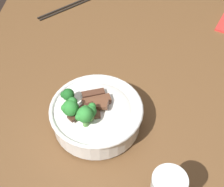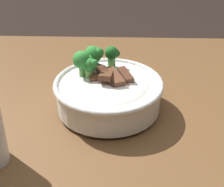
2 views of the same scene
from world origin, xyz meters
name	(u,v)px [view 2 (image 2 of 2)]	position (x,y,z in m)	size (l,w,h in m)	color
dining_table	(144,169)	(0.00, 0.00, 0.66)	(1.60, 1.03, 0.76)	brown
rice_bowl	(108,90)	(-0.08, 0.09, 0.81)	(0.24, 0.24, 0.14)	white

